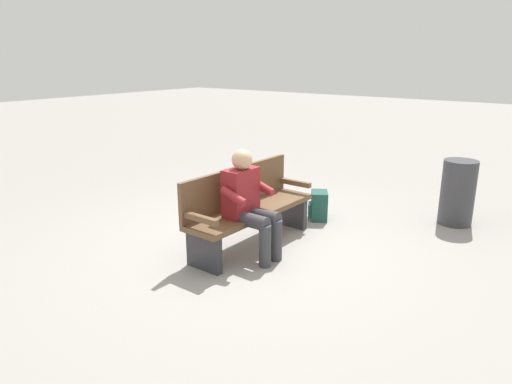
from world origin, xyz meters
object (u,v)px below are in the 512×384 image
(bench_near, at_px, (248,206))
(backpack, at_px, (319,206))
(person_seated, at_px, (249,201))
(trash_bin, at_px, (458,192))

(bench_near, distance_m, backpack, 1.29)
(person_seated, xyz_separation_m, trash_bin, (-2.44, 1.51, -0.21))
(bench_near, height_order, person_seated, person_seated)
(bench_near, height_order, backpack, bench_near)
(person_seated, distance_m, trash_bin, 2.88)
(backpack, xyz_separation_m, trash_bin, (-0.93, 1.51, 0.23))
(person_seated, distance_m, backpack, 1.57)
(bench_near, relative_size, backpack, 4.70)
(backpack, bearing_deg, trash_bin, 121.74)
(backpack, relative_size, trash_bin, 0.46)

